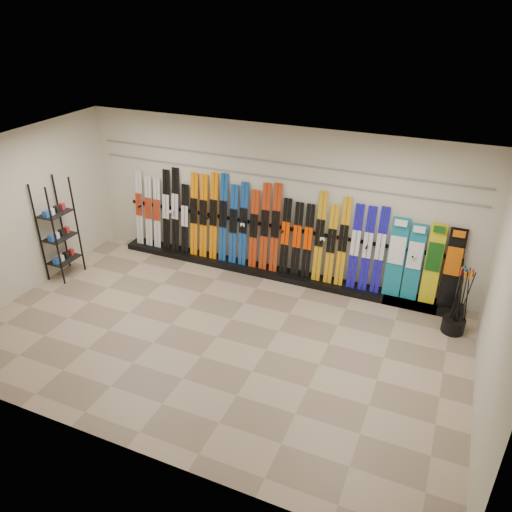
% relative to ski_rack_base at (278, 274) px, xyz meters
% --- Properties ---
extents(floor, '(8.00, 8.00, 0.00)m').
position_rel_ski_rack_base_xyz_m(floor, '(-0.22, -2.28, -0.06)').
color(floor, '#88745E').
rests_on(floor, ground).
extents(back_wall, '(8.00, 0.00, 8.00)m').
position_rel_ski_rack_base_xyz_m(back_wall, '(-0.22, 0.22, 1.44)').
color(back_wall, beige).
rests_on(back_wall, floor).
extents(left_wall, '(0.00, 5.00, 5.00)m').
position_rel_ski_rack_base_xyz_m(left_wall, '(-4.22, -2.28, 1.44)').
color(left_wall, beige).
rests_on(left_wall, floor).
extents(right_wall, '(0.00, 5.00, 5.00)m').
position_rel_ski_rack_base_xyz_m(right_wall, '(3.78, -2.28, 1.44)').
color(right_wall, beige).
rests_on(right_wall, floor).
extents(ceiling, '(8.00, 8.00, 0.00)m').
position_rel_ski_rack_base_xyz_m(ceiling, '(-0.22, -2.28, 2.94)').
color(ceiling, silver).
rests_on(ceiling, back_wall).
extents(ski_rack_base, '(8.00, 0.40, 0.12)m').
position_rel_ski_rack_base_xyz_m(ski_rack_base, '(0.00, 0.00, 0.00)').
color(ski_rack_base, black).
rests_on(ski_rack_base, floor).
extents(skis, '(5.38, 0.26, 1.83)m').
position_rel_ski_rack_base_xyz_m(skis, '(-0.69, 0.06, 0.89)').
color(skis, silver).
rests_on(skis, ski_rack_base).
extents(snowboards, '(1.26, 0.23, 1.49)m').
position_rel_ski_rack_base_xyz_m(snowboards, '(2.69, 0.07, 0.79)').
color(snowboards, '#14728C').
rests_on(snowboards, ski_rack_base).
extents(accessory_rack, '(0.40, 0.60, 2.01)m').
position_rel_ski_rack_base_xyz_m(accessory_rack, '(-3.97, -1.63, 0.95)').
color(accessory_rack, black).
rests_on(accessory_rack, floor).
extents(pole_bin, '(0.38, 0.38, 0.25)m').
position_rel_ski_rack_base_xyz_m(pole_bin, '(3.38, -0.57, 0.07)').
color(pole_bin, black).
rests_on(pole_bin, floor).
extents(ski_poles, '(0.28, 0.25, 1.18)m').
position_rel_ski_rack_base_xyz_m(ski_poles, '(3.39, -0.56, 0.55)').
color(ski_poles, black).
rests_on(ski_poles, pole_bin).
extents(slatwall_rail_0, '(7.60, 0.02, 0.03)m').
position_rel_ski_rack_base_xyz_m(slatwall_rail_0, '(-0.22, 0.20, 1.94)').
color(slatwall_rail_0, gray).
rests_on(slatwall_rail_0, back_wall).
extents(slatwall_rail_1, '(7.60, 0.02, 0.03)m').
position_rel_ski_rack_base_xyz_m(slatwall_rail_1, '(-0.22, 0.20, 2.24)').
color(slatwall_rail_1, gray).
rests_on(slatwall_rail_1, back_wall).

